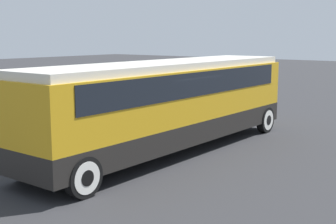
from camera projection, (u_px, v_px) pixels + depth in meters
ground_plane at (168, 152)px, 15.25m from camera, size 120.00×120.00×0.00m
tour_bus at (170, 98)px, 15.04m from camera, size 11.27×2.52×2.94m
parked_car_mid at (97, 105)px, 20.83m from camera, size 4.25×1.88×1.44m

